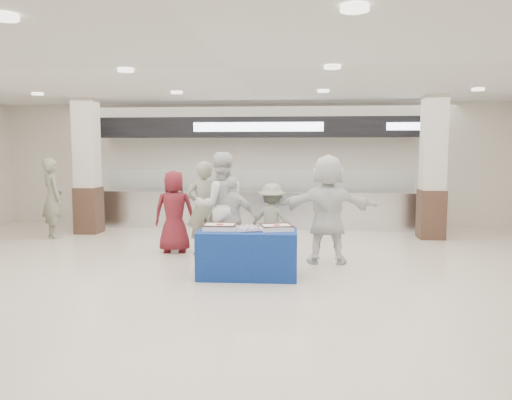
# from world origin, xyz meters

# --- Properties ---
(ground) EXTENTS (14.00, 14.00, 0.00)m
(ground) POSITION_xyz_m (0.00, 0.00, 0.00)
(ground) COLOR beige
(ground) RESTS_ON ground
(serving_line) EXTENTS (8.70, 0.85, 2.80)m
(serving_line) POSITION_xyz_m (0.00, 5.40, 1.16)
(serving_line) COLOR silver
(serving_line) RESTS_ON ground
(column_left) EXTENTS (0.55, 0.55, 3.20)m
(column_left) POSITION_xyz_m (-4.00, 4.20, 1.53)
(column_left) COLOR #3A241A
(column_left) RESTS_ON ground
(column_right) EXTENTS (0.55, 0.55, 3.20)m
(column_right) POSITION_xyz_m (4.00, 4.20, 1.53)
(column_right) COLOR #3A241A
(column_right) RESTS_ON ground
(display_table) EXTENTS (1.57, 0.82, 0.75)m
(display_table) POSITION_xyz_m (0.24, 0.45, 0.38)
(display_table) COLOR navy
(display_table) RESTS_ON ground
(sheet_cake_left) EXTENTS (0.52, 0.41, 0.10)m
(sheet_cake_left) POSITION_xyz_m (-0.20, 0.48, 0.80)
(sheet_cake_left) COLOR white
(sheet_cake_left) RESTS_ON display_table
(sheet_cake_right) EXTENTS (0.57, 0.49, 0.10)m
(sheet_cake_right) POSITION_xyz_m (0.70, 0.50, 0.80)
(sheet_cake_right) COLOR white
(sheet_cake_right) RESTS_ON display_table
(cupcake_tray) EXTENTS (0.49, 0.43, 0.07)m
(cupcake_tray) POSITION_xyz_m (0.24, 0.42, 0.78)
(cupcake_tray) COLOR silver
(cupcake_tray) RESTS_ON display_table
(civilian_maroon) EXTENTS (0.84, 0.60, 1.61)m
(civilian_maroon) POSITION_xyz_m (-1.38, 2.19, 0.80)
(civilian_maroon) COLOR maroon
(civilian_maroon) RESTS_ON ground
(soldier_a) EXTENTS (0.76, 0.64, 1.79)m
(soldier_a) POSITION_xyz_m (-0.79, 2.07, 0.89)
(soldier_a) COLOR slate
(soldier_a) RESTS_ON ground
(chef_tall) EXTENTS (1.15, 1.02, 1.96)m
(chef_tall) POSITION_xyz_m (-0.39, 1.74, 0.98)
(chef_tall) COLOR silver
(chef_tall) RESTS_ON ground
(chef_short) EXTENTS (0.93, 0.46, 1.53)m
(chef_short) POSITION_xyz_m (-0.16, 1.60, 0.77)
(chef_short) COLOR silver
(chef_short) RESTS_ON ground
(soldier_b) EXTENTS (0.99, 0.70, 1.40)m
(soldier_b) POSITION_xyz_m (0.56, 1.68, 0.70)
(soldier_b) COLOR slate
(soldier_b) RESTS_ON ground
(civilian_white) EXTENTS (1.79, 0.58, 1.93)m
(civilian_white) POSITION_xyz_m (1.54, 1.53, 0.96)
(civilian_white) COLOR white
(civilian_white) RESTS_ON ground
(soldier_bg) EXTENTS (0.77, 0.77, 1.81)m
(soldier_bg) POSITION_xyz_m (-4.54, 3.52, 0.91)
(soldier_bg) COLOR slate
(soldier_bg) RESTS_ON ground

